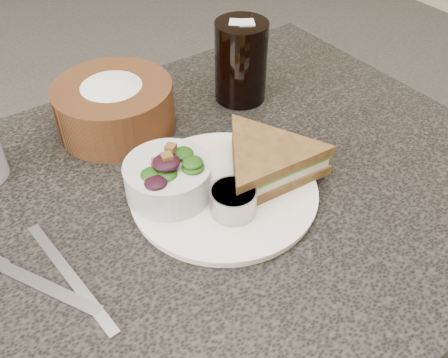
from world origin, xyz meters
name	(u,v)px	position (x,y,z in m)	size (l,w,h in m)	color
dining_table	(194,344)	(0.00, 0.00, 0.38)	(1.00, 0.70, 0.75)	black
dinner_plate	(224,192)	(0.05, -0.02, 0.76)	(0.26, 0.26, 0.01)	white
sandwich	(267,161)	(0.12, -0.03, 0.79)	(0.19, 0.19, 0.05)	brown
salad_bowl	(168,174)	(-0.01, 0.02, 0.80)	(0.12, 0.12, 0.07)	#B6BDB9
dressing_ramekin	(233,201)	(0.04, -0.06, 0.78)	(0.06, 0.06, 0.04)	#959596
orange_wedge	(191,152)	(0.05, 0.06, 0.77)	(0.06, 0.06, 0.03)	orange
fork	(44,286)	(-0.21, -0.03, 0.75)	(0.02, 0.16, 0.00)	gray
knife	(70,276)	(-0.18, -0.03, 0.75)	(0.01, 0.21, 0.00)	#AFB2B5
bread_basket	(114,100)	(0.01, 0.21, 0.80)	(0.19, 0.19, 0.11)	brown
cola_glass	(241,58)	(0.22, 0.17, 0.83)	(0.09, 0.09, 0.15)	black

